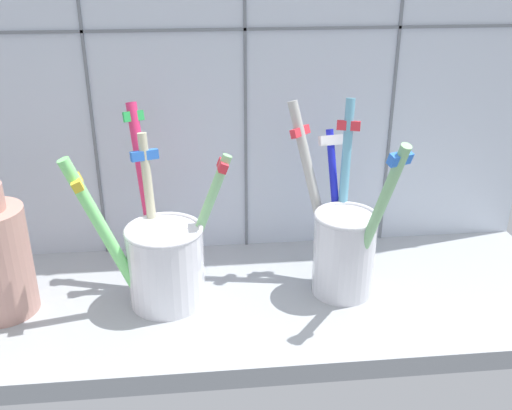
{
  "coord_description": "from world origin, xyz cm",
  "views": [
    {
      "loc": [
        -5.16,
        -49.41,
        34.18
      ],
      "look_at": [
        0.0,
        0.17,
        11.84
      ],
      "focal_mm": 41.01,
      "sensor_mm": 36.0,
      "label": 1
    }
  ],
  "objects": [
    {
      "name": "tile_wall_back",
      "position": [
        -0.0,
        12.0,
        22.5
      ],
      "size": [
        64.0,
        2.2,
        45.0
      ],
      "color": "silver",
      "rests_on": "ground"
    },
    {
      "name": "counter_slab",
      "position": [
        0.0,
        0.0,
        1.0
      ],
      "size": [
        64.0,
        22.0,
        2.0
      ],
      "primitive_type": "cube",
      "color": "#9EA3A8",
      "rests_on": "ground"
    },
    {
      "name": "toothbrush_cup_right",
      "position": [
        8.66,
        0.44,
        7.31
      ],
      "size": [
        9.11,
        13.06,
        18.66
      ],
      "color": "silver",
      "rests_on": "counter_slab"
    },
    {
      "name": "toothbrush_cup_left",
      "position": [
        -8.94,
        0.39,
        6.8
      ],
      "size": [
        15.05,
        11.05,
        18.4
      ],
      "color": "white",
      "rests_on": "counter_slab"
    }
  ]
}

